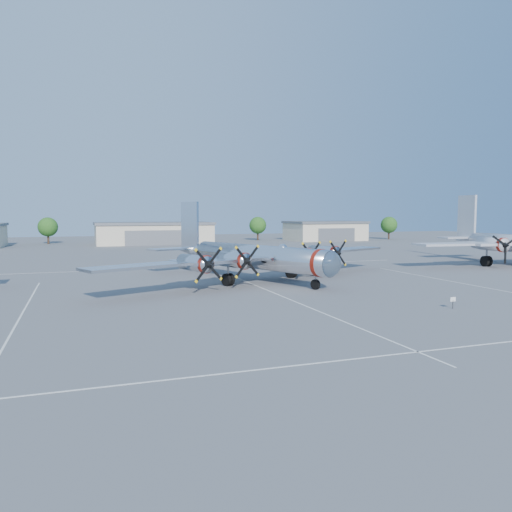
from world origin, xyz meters
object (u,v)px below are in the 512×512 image
object	(u,v)px
tree_east	(258,225)
main_bomber_b29	(251,280)
twin_engine_east	(509,264)
tree_west	(48,227)
tree_far_east	(389,225)
hangar_center	(154,233)
hangar_east	(325,231)
info_placard	(453,301)

from	to	relation	value
tree_east	main_bomber_b29	size ratio (longest dim) A/B	0.16
twin_engine_east	main_bomber_b29	bearing A→B (deg)	-171.70
main_bomber_b29	twin_engine_east	distance (m)	42.49
tree_west	tree_far_east	distance (m)	93.54
main_bomber_b29	hangar_center	bearing A→B (deg)	67.82
hangar_east	tree_west	bearing A→B (deg)	173.72
hangar_east	twin_engine_east	xyz separation A→B (m)	(-4.69, -69.00, -2.71)
hangar_center	main_bomber_b29	distance (m)	72.55
tree_west	info_placard	distance (m)	108.52
main_bomber_b29	twin_engine_east	xyz separation A→B (m)	(42.35, 3.49, 0.00)
hangar_east	info_placard	size ratio (longest dim) A/B	21.80
twin_engine_east	tree_east	bearing A→B (deg)	103.64
tree_west	tree_east	distance (m)	55.04
tree_west	tree_far_east	size ratio (longest dim) A/B	1.00
hangar_east	info_placard	bearing A→B (deg)	-111.52
hangar_east	tree_east	bearing A→B (deg)	161.46
hangar_center	main_bomber_b29	world-z (taller)	hangar_center
hangar_east	tree_east	size ratio (longest dim) A/B	3.10
tree_west	tree_east	xyz separation A→B (m)	(55.00, -2.00, 0.00)
hangar_east	info_placard	distance (m)	101.44
tree_east	info_placard	bearing A→B (deg)	-100.83
hangar_east	twin_engine_east	size ratio (longest dim) A/B	0.61
tree_east	main_bomber_b29	xyz separation A→B (m)	(-29.04, -78.53, -4.22)
hangar_center	hangar_east	size ratio (longest dim) A/B	1.39
tree_west	main_bomber_b29	xyz separation A→B (m)	(25.96, -80.53, -4.22)
twin_engine_east	hangar_east	bearing A→B (deg)	89.70
hangar_east	tree_far_east	xyz separation A→B (m)	(20.00, -1.96, 1.51)
tree_far_east	info_placard	size ratio (longest dim) A/B	7.03
hangar_east	twin_engine_east	world-z (taller)	hangar_east
hangar_east	tree_east	xyz separation A→B (m)	(-18.00, 6.04, 1.51)
hangar_center	tree_west	xyz separation A→B (m)	(-25.00, 8.04, 1.51)
hangar_center	tree_west	size ratio (longest dim) A/B	4.31
tree_east	tree_far_east	distance (m)	38.83
tree_west	info_placard	size ratio (longest dim) A/B	7.03
tree_east	tree_west	bearing A→B (deg)	177.92
twin_engine_east	info_placard	world-z (taller)	twin_engine_east
hangar_center	info_placard	bearing A→B (deg)	-83.47
info_placard	hangar_east	bearing A→B (deg)	71.78
main_bomber_b29	info_placard	bearing A→B (deg)	-88.71
hangar_east	tree_west	xyz separation A→B (m)	(-73.00, 8.04, 1.51)
hangar_center	info_placard	distance (m)	94.98
tree_west	tree_east	size ratio (longest dim) A/B	1.00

